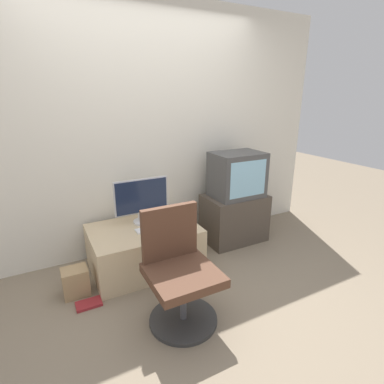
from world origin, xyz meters
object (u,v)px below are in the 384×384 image
object	(u,v)px
mouse	(174,223)
crt_tv	(237,175)
office_chair	(179,274)
cardboard_box_lower	(76,282)
main_monitor	(142,201)
book	(89,304)
keyboard	(153,228)

from	to	relation	value
mouse	crt_tv	distance (m)	0.94
office_chair	cardboard_box_lower	xyz separation A→B (m)	(-0.68, 0.67, -0.26)
cardboard_box_lower	main_monitor	bearing A→B (deg)	21.19
mouse	crt_tv	world-z (taller)	crt_tv
mouse	cardboard_box_lower	xyz separation A→B (m)	(-0.98, -0.08, -0.32)
office_chair	cardboard_box_lower	distance (m)	0.99
main_monitor	cardboard_box_lower	world-z (taller)	main_monitor
main_monitor	mouse	xyz separation A→B (m)	(0.26, -0.20, -0.22)
book	mouse	bearing A→B (deg)	17.36
keyboard	office_chair	distance (m)	0.76
main_monitor	cardboard_box_lower	xyz separation A→B (m)	(-0.73, -0.28, -0.54)
mouse	book	world-z (taller)	mouse
mouse	crt_tv	size ratio (longest dim) A/B	0.10
crt_tv	book	bearing A→B (deg)	-166.84
mouse	office_chair	xyz separation A→B (m)	(-0.30, -0.76, -0.06)
office_chair	mouse	bearing A→B (deg)	68.49
main_monitor	cardboard_box_lower	distance (m)	0.95
keyboard	cardboard_box_lower	size ratio (longest dim) A/B	1.39
crt_tv	office_chair	distance (m)	1.51
keyboard	mouse	distance (m)	0.22
keyboard	book	bearing A→B (deg)	-157.76
crt_tv	book	xyz separation A→B (m)	(-1.77, -0.41, -0.80)
main_monitor	book	size ratio (longest dim) A/B	2.67
mouse	book	distance (m)	1.05
mouse	office_chair	size ratio (longest dim) A/B	0.07
main_monitor	cardboard_box_lower	bearing A→B (deg)	-158.81
main_monitor	office_chair	size ratio (longest dim) A/B	0.63
main_monitor	crt_tv	distance (m)	1.12
mouse	crt_tv	xyz separation A→B (m)	(0.85, 0.13, 0.37)
book	office_chair	bearing A→B (deg)	-37.13
cardboard_box_lower	book	distance (m)	0.24
main_monitor	cardboard_box_lower	size ratio (longest dim) A/B	2.23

